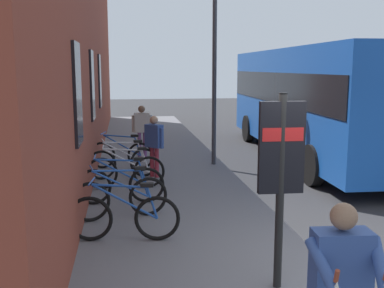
{
  "coord_description": "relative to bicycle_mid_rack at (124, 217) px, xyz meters",
  "views": [
    {
      "loc": [
        -5.37,
        2.76,
        2.81
      ],
      "look_at": [
        3.13,
        1.49,
        1.37
      ],
      "focal_mm": 42.75,
      "sensor_mm": 36.0,
      "label": 1
    }
  ],
  "objects": [
    {
      "name": "bicycle_nearest_sign",
      "position": [
        2.02,
        0.07,
        0.0
      ],
      "size": [
        0.48,
        1.77,
        0.97
      ],
      "color": "black",
      "rests_on": "sidewalk_pavement"
    },
    {
      "name": "ground",
      "position": [
        4.45,
        -3.8,
        -0.51
      ],
      "size": [
        60.0,
        60.0,
        0.0
      ],
      "primitive_type": "plane",
      "color": "#2D2D30"
    },
    {
      "name": "bicycle_under_window",
      "position": [
        1.09,
        0.07,
        0.0
      ],
      "size": [
        0.53,
        1.75,
        0.97
      ],
      "color": "black",
      "rests_on": "sidewalk_pavement"
    },
    {
      "name": "bicycle_end_of_row",
      "position": [
        3.18,
        -0.05,
        0.0
      ],
      "size": [
        0.48,
        1.77,
        0.97
      ],
      "color": "black",
      "rests_on": "sidewalk_pavement"
    },
    {
      "name": "pedestrian_crossing_street",
      "position": [
        4.18,
        -0.75,
        0.54
      ],
      "size": [
        0.47,
        0.46,
        1.52
      ],
      "color": "maroon",
      "rests_on": "sidewalk_pavement"
    },
    {
      "name": "sidewalk_pavement",
      "position": [
        6.45,
        -1.05,
        -0.45
      ],
      "size": [
        24.0,
        3.5,
        0.12
      ],
      "primitive_type": "cube",
      "color": "slate",
      "rests_on": "ground"
    },
    {
      "name": "bicycle_by_door",
      "position": [
        5.24,
        0.05,
        0.0
      ],
      "size": [
        0.58,
        1.74,
        0.97
      ],
      "color": "black",
      "rests_on": "sidewalk_pavement"
    },
    {
      "name": "bicycle_beside_lamp",
      "position": [
        4.17,
        0.0,
        0.0
      ],
      "size": [
        0.48,
        1.76,
        0.97
      ],
      "color": "black",
      "rests_on": "sidewalk_pavement"
    },
    {
      "name": "tourist_with_hotdogs",
      "position": [
        -3.68,
        -1.74,
        0.62
      ],
      "size": [
        0.58,
        0.63,
        1.63
      ],
      "color": "#B2A599",
      "rests_on": "sidewalk_pavement"
    },
    {
      "name": "transit_info_sign",
      "position": [
        -1.82,
        -1.87,
        1.21
      ],
      "size": [
        0.11,
        0.55,
        2.4
      ],
      "color": "black",
      "rests_on": "sidewalk_pavement"
    },
    {
      "name": "pedestrian_near_bus",
      "position": [
        6.75,
        -0.56,
        0.57
      ],
      "size": [
        0.24,
        0.6,
        1.57
      ],
      "color": "#723F72",
      "rests_on": "sidewalk_pavement"
    },
    {
      "name": "city_bus",
      "position": [
        6.54,
        -5.8,
        1.41
      ],
      "size": [
        10.59,
        2.94,
        3.35
      ],
      "color": "#1951B2",
      "rests_on": "ground"
    },
    {
      "name": "bicycle_mid_rack",
      "position": [
        0.0,
        0.0,
        0.0
      ],
      "size": [
        0.48,
        1.76,
        0.97
      ],
      "color": "black",
      "rests_on": "sidewalk_pavement"
    },
    {
      "name": "street_lamp",
      "position": [
        5.45,
        -2.5,
        2.68
      ],
      "size": [
        0.28,
        0.28,
        5.19
      ],
      "color": "#333338",
      "rests_on": "sidewalk_pavement"
    },
    {
      "name": "station_facade",
      "position": [
        7.44,
        1.0,
        3.11
      ],
      "size": [
        22.0,
        0.65,
        7.24
      ],
      "color": "brown",
      "rests_on": "ground"
    }
  ]
}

